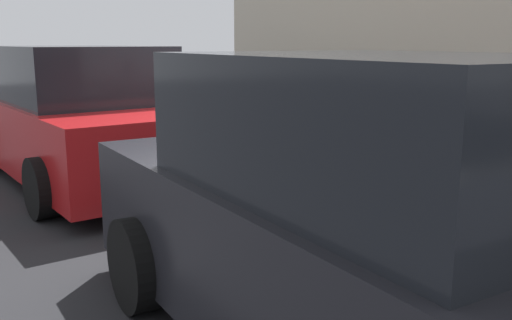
% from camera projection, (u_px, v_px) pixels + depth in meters
% --- Properties ---
extents(ground_plane, '(40.00, 40.00, 0.00)m').
position_uv_depth(ground_plane, '(239.00, 188.00, 7.10)').
color(ground_plane, black).
extents(sidewalk_curb, '(18.00, 5.00, 0.14)m').
position_uv_depth(sidewalk_curb, '(384.00, 160.00, 8.43)').
color(sidewalk_curb, gray).
rests_on(sidewalk_curb, ground_plane).
extents(suitcase_red_0, '(0.45, 0.23, 0.90)m').
position_uv_depth(suitcase_red_0, '(470.00, 197.00, 5.04)').
color(suitcase_red_0, red).
rests_on(suitcase_red_0, sidewalk_curb).
extents(suitcase_black_1, '(0.41, 0.20, 0.83)m').
position_uv_depth(suitcase_black_1, '(420.00, 177.00, 5.40)').
color(suitcase_black_1, black).
rests_on(suitcase_black_1, sidewalk_curb).
extents(suitcase_navy_2, '(0.43, 0.24, 0.92)m').
position_uv_depth(suitcase_navy_2, '(387.00, 175.00, 5.88)').
color(suitcase_navy_2, navy).
rests_on(suitcase_navy_2, sidewalk_curb).
extents(suitcase_teal_3, '(0.44, 0.24, 0.92)m').
position_uv_depth(suitcase_teal_3, '(348.00, 161.00, 6.25)').
color(suitcase_teal_3, '#0F606B').
rests_on(suitcase_teal_3, sidewalk_curb).
extents(suitcase_maroon_4, '(0.47, 0.24, 0.79)m').
position_uv_depth(suitcase_maroon_4, '(324.00, 152.00, 6.75)').
color(suitcase_maroon_4, maroon).
rests_on(suitcase_maroon_4, sidewalk_curb).
extents(suitcase_olive_5, '(0.39, 0.27, 0.80)m').
position_uv_depth(suitcase_olive_5, '(291.00, 151.00, 7.13)').
color(suitcase_olive_5, '#59601E').
rests_on(suitcase_olive_5, sidewalk_curb).
extents(suitcase_silver_6, '(0.42, 0.24, 0.98)m').
position_uv_depth(suitcase_silver_6, '(274.00, 142.00, 7.56)').
color(suitcase_silver_6, '#9EA0A8').
rests_on(suitcase_silver_6, sidewalk_curb).
extents(suitcase_red_7, '(0.48, 0.23, 0.75)m').
position_uv_depth(suitcase_red_7, '(248.00, 142.00, 7.98)').
color(suitcase_red_7, red).
rests_on(suitcase_red_7, sidewalk_curb).
extents(suitcase_black_8, '(0.41, 0.25, 0.84)m').
position_uv_depth(suitcase_black_8, '(232.00, 134.00, 8.42)').
color(suitcase_black_8, black).
rests_on(suitcase_black_8, sidewalk_curb).
extents(suitcase_navy_9, '(0.38, 0.28, 0.80)m').
position_uv_depth(suitcase_navy_9, '(215.00, 126.00, 8.78)').
color(suitcase_navy_9, navy).
rests_on(suitcase_navy_9, sidewalk_curb).
extents(suitcase_teal_10, '(0.50, 0.23, 0.93)m').
position_uv_depth(suitcase_teal_10, '(199.00, 126.00, 9.22)').
color(suitcase_teal_10, '#0F606B').
rests_on(suitcase_teal_10, sidewalk_curb).
extents(fire_hydrant, '(0.39, 0.21, 0.75)m').
position_uv_depth(fire_hydrant, '(173.00, 115.00, 9.96)').
color(fire_hydrant, '#99999E').
rests_on(fire_hydrant, sidewalk_curb).
extents(bollard_post, '(0.12, 0.12, 0.86)m').
position_uv_depth(bollard_post, '(150.00, 110.00, 10.39)').
color(bollard_post, brown).
rests_on(bollard_post, sidewalk_curb).
extents(parked_car_charcoal_0, '(4.43, 2.16, 1.71)m').
position_uv_depth(parked_car_charcoal_0, '(382.00, 230.00, 3.04)').
color(parked_car_charcoal_0, black).
rests_on(parked_car_charcoal_0, ground_plane).
extents(parked_car_red_1, '(4.63, 2.21, 1.72)m').
position_uv_depth(parked_car_red_1, '(81.00, 119.00, 7.38)').
color(parked_car_red_1, '#AD1619').
rests_on(parked_car_red_1, ground_plane).
extents(parked_car_silver_2, '(4.81, 2.01, 1.60)m').
position_uv_depth(parked_car_silver_2, '(1.00, 92.00, 11.88)').
color(parked_car_silver_2, '#B2B5BA').
rests_on(parked_car_silver_2, ground_plane).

